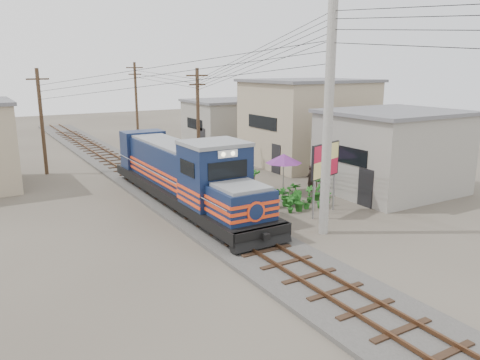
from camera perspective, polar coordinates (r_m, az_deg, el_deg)
ground at (r=19.30m, az=1.11°, el=-7.85°), size 120.00×120.00×0.00m
ballast at (r=27.87m, az=-9.77°, el=-1.09°), size 3.60×70.00×0.16m
track at (r=27.82m, az=-9.78°, el=-0.73°), size 1.15×70.00×0.12m
locomotive at (r=24.23m, az=-6.82°, el=0.58°), size 2.74×14.92×3.70m
utility_pole_main at (r=19.76m, az=10.69°, el=7.39°), size 0.40×0.40×10.00m
wooden_pole_mid at (r=32.60m, az=-5.14°, el=7.61°), size 1.60×0.24×7.00m
wooden_pole_far at (r=45.66m, az=-12.53°, el=9.37°), size 1.60×0.24×7.50m
wooden_pole_left at (r=33.73m, az=-23.03°, el=6.79°), size 1.60×0.24×7.00m
power_lines at (r=25.53m, az=-9.51°, el=14.57°), size 9.65×19.00×3.30m
shophouse_front at (r=28.20m, az=18.07°, el=3.35°), size 7.35×6.30×4.70m
shophouse_mid at (r=35.24m, az=8.23°, el=7.04°), size 8.40×7.35×6.20m
shophouse_back at (r=42.80m, az=-1.86°, el=6.97°), size 6.30×6.30×4.20m
billboard at (r=22.80m, az=10.37°, el=2.15°), size 2.21×0.83×3.54m
market_umbrella at (r=26.50m, az=5.35°, el=2.60°), size 2.48×2.48×2.30m
vendor at (r=27.35m, az=8.55°, el=0.17°), size 0.67×0.59×1.54m
plant_nursery at (r=24.54m, az=6.09°, el=-1.98°), size 3.51×3.04×1.13m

